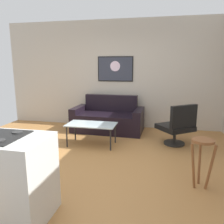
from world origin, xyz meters
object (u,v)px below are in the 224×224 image
couch (108,119)px  bar_stool (202,152)px  coffee_table (92,126)px  wall_painting (115,69)px  armchair (178,126)px

couch → bar_stool: bearing=-52.2°
coffee_table → wall_painting: size_ratio=1.07×
bar_stool → armchair: bearing=97.1°
armchair → wall_painting: (-1.57, 1.25, 1.13)m
coffee_table → bar_stool: (1.95, -1.29, 0.10)m
coffee_table → wall_painting: bearing=83.7°
couch → bar_stool: size_ratio=2.59×
coffee_table → bar_stool: bar_stool is taller
bar_stool → wall_painting: bearing=121.6°
couch → coffee_table: couch is taller
armchair → wall_painting: size_ratio=0.93×
wall_painting → armchair: bearing=-38.5°
armchair → wall_painting: wall_painting is taller
couch → coffee_table: size_ratio=1.74×
couch → armchair: bearing=-24.5°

